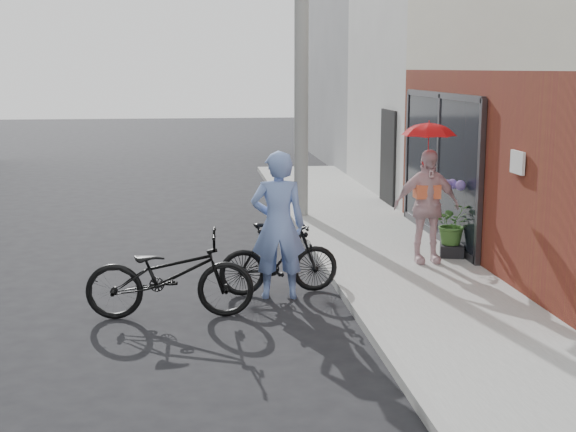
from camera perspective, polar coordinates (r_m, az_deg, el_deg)
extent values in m
plane|color=black|center=(10.29, -0.64, -6.67)|extent=(80.00, 80.00, 0.00)
cube|color=gray|center=(12.55, 7.95, -3.33)|extent=(2.20, 24.00, 0.12)
cube|color=#9E9E99|center=(12.31, 2.71, -3.51)|extent=(0.12, 24.00, 0.12)
cube|color=black|center=(14.03, 10.72, 3.45)|extent=(0.06, 3.80, 2.40)
cube|color=white|center=(10.90, 16.01, 3.68)|extent=(0.04, 0.40, 0.30)
cube|color=silver|center=(20.52, 17.23, 11.33)|extent=(8.00, 6.00, 7.00)
cube|color=gray|center=(27.07, 11.13, 11.28)|extent=(8.00, 8.00, 7.00)
cylinder|color=#9E9E99|center=(15.93, 0.96, 12.16)|extent=(0.28, 0.28, 7.00)
imported|color=#7893D6|center=(10.59, -0.71, -0.65)|extent=(0.75, 0.51, 1.98)
imported|color=black|center=(9.94, -8.39, -4.17)|extent=(2.07, 0.78, 1.08)
imported|color=black|center=(10.88, -0.64, -3.02)|extent=(1.69, 0.65, 0.99)
imported|color=beige|center=(12.26, 9.82, 0.69)|extent=(1.02, 0.45, 1.72)
imported|color=red|center=(12.12, 10.00, 6.29)|extent=(0.77, 0.77, 0.68)
cube|color=black|center=(12.85, 11.57, -2.41)|extent=(0.45, 0.45, 0.19)
imported|color=#3E6C2B|center=(12.76, 11.64, -0.52)|extent=(0.60, 0.52, 0.67)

